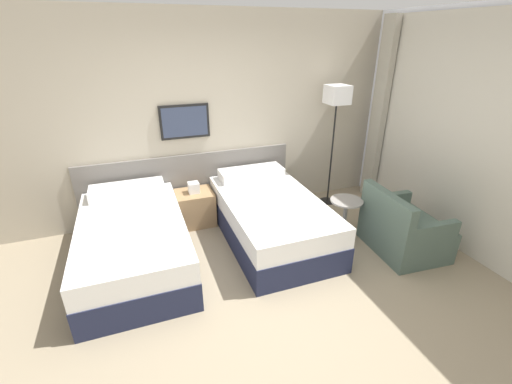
{
  "coord_description": "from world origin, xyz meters",
  "views": [
    {
      "loc": [
        -1.04,
        -2.4,
        2.38
      ],
      "look_at": [
        0.22,
        1.01,
        0.71
      ],
      "focal_mm": 24.0,
      "sensor_mm": 36.0,
      "label": 1
    }
  ],
  "objects_px": {
    "bed_near_window": "(270,217)",
    "side_table": "(345,211)",
    "armchair": "(403,231)",
    "nightstand": "(195,207)",
    "bed_near_door": "(134,242)",
    "floor_lamp": "(337,102)"
  },
  "relations": [
    {
      "from": "bed_near_window",
      "to": "side_table",
      "type": "distance_m",
      "value": 0.95
    },
    {
      "from": "side_table",
      "to": "armchair",
      "type": "bearing_deg",
      "value": -45.85
    },
    {
      "from": "bed_near_window",
      "to": "nightstand",
      "type": "xyz_separation_m",
      "value": [
        -0.82,
        0.7,
        -0.05
      ]
    },
    {
      "from": "bed_near_window",
      "to": "armchair",
      "type": "distance_m",
      "value": 1.59
    },
    {
      "from": "bed_near_door",
      "to": "armchair",
      "type": "relative_size",
      "value": 2.09
    },
    {
      "from": "bed_near_window",
      "to": "nightstand",
      "type": "height_order",
      "value": "bed_near_window"
    },
    {
      "from": "floor_lamp",
      "to": "armchair",
      "type": "xyz_separation_m",
      "value": [
        0.14,
        -1.45,
        -1.28
      ]
    },
    {
      "from": "nightstand",
      "to": "floor_lamp",
      "type": "relative_size",
      "value": 0.34
    },
    {
      "from": "bed_near_window",
      "to": "floor_lamp",
      "type": "height_order",
      "value": "floor_lamp"
    },
    {
      "from": "floor_lamp",
      "to": "armchair",
      "type": "relative_size",
      "value": 1.9
    },
    {
      "from": "bed_near_window",
      "to": "floor_lamp",
      "type": "distance_m",
      "value": 1.87
    },
    {
      "from": "nightstand",
      "to": "side_table",
      "type": "bearing_deg",
      "value": -30.41
    },
    {
      "from": "side_table",
      "to": "floor_lamp",
      "type": "bearing_deg",
      "value": 70.21
    },
    {
      "from": "side_table",
      "to": "bed_near_door",
      "type": "bearing_deg",
      "value": 173.16
    },
    {
      "from": "side_table",
      "to": "bed_near_window",
      "type": "bearing_deg",
      "value": 161.2
    },
    {
      "from": "armchair",
      "to": "nightstand",
      "type": "bearing_deg",
      "value": 59.88
    },
    {
      "from": "side_table",
      "to": "armchair",
      "type": "height_order",
      "value": "armchair"
    },
    {
      "from": "bed_near_window",
      "to": "side_table",
      "type": "relative_size",
      "value": 3.73
    },
    {
      "from": "floor_lamp",
      "to": "bed_near_door",
      "type": "bearing_deg",
      "value": -167.29
    },
    {
      "from": "nightstand",
      "to": "side_table",
      "type": "xyz_separation_m",
      "value": [
        1.71,
        -1.01,
        0.12
      ]
    },
    {
      "from": "nightstand",
      "to": "armchair",
      "type": "height_order",
      "value": "armchair"
    },
    {
      "from": "nightstand",
      "to": "floor_lamp",
      "type": "height_order",
      "value": "floor_lamp"
    }
  ]
}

